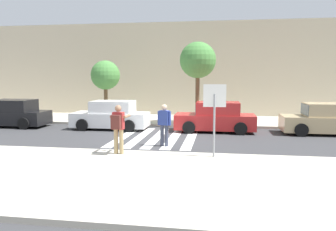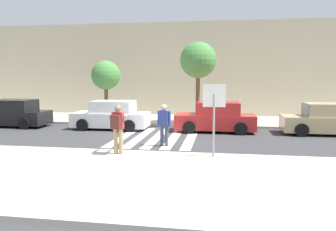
# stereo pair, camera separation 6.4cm
# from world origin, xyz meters

# --- Properties ---
(ground_plane) EXTENTS (120.00, 120.00, 0.00)m
(ground_plane) POSITION_xyz_m (0.00, 0.00, 0.00)
(ground_plane) COLOR #38383A
(sidewalk_near) EXTENTS (60.00, 6.00, 0.14)m
(sidewalk_near) POSITION_xyz_m (0.00, -6.20, 0.07)
(sidewalk_near) COLOR beige
(sidewalk_near) RESTS_ON ground
(sidewalk_far) EXTENTS (60.00, 4.80, 0.14)m
(sidewalk_far) POSITION_xyz_m (0.00, 6.00, 0.07)
(sidewalk_far) COLOR beige
(sidewalk_far) RESTS_ON ground
(building_facade_far) EXTENTS (56.00, 4.00, 6.66)m
(building_facade_far) POSITION_xyz_m (0.00, 10.40, 3.33)
(building_facade_far) COLOR beige
(building_facade_far) RESTS_ON ground
(crosswalk_stripe_0) EXTENTS (0.44, 5.20, 0.01)m
(crosswalk_stripe_0) POSITION_xyz_m (-1.60, 0.20, 0.00)
(crosswalk_stripe_0) COLOR silver
(crosswalk_stripe_0) RESTS_ON ground
(crosswalk_stripe_1) EXTENTS (0.44, 5.20, 0.01)m
(crosswalk_stripe_1) POSITION_xyz_m (-0.80, 0.20, 0.00)
(crosswalk_stripe_1) COLOR silver
(crosswalk_stripe_1) RESTS_ON ground
(crosswalk_stripe_2) EXTENTS (0.44, 5.20, 0.01)m
(crosswalk_stripe_2) POSITION_xyz_m (0.00, 0.20, 0.00)
(crosswalk_stripe_2) COLOR silver
(crosswalk_stripe_2) RESTS_ON ground
(crosswalk_stripe_3) EXTENTS (0.44, 5.20, 0.01)m
(crosswalk_stripe_3) POSITION_xyz_m (0.80, 0.20, 0.00)
(crosswalk_stripe_3) COLOR silver
(crosswalk_stripe_3) RESTS_ON ground
(crosswalk_stripe_4) EXTENTS (0.44, 5.20, 0.01)m
(crosswalk_stripe_4) POSITION_xyz_m (1.60, 0.20, 0.00)
(crosswalk_stripe_4) COLOR silver
(crosswalk_stripe_4) RESTS_ON ground
(stop_sign) EXTENTS (0.76, 0.08, 2.46)m
(stop_sign) POSITION_xyz_m (2.72, -3.71, 1.93)
(stop_sign) COLOR gray
(stop_sign) RESTS_ON sidewalk_near
(photographer_with_backpack) EXTENTS (0.61, 0.86, 1.72)m
(photographer_with_backpack) POSITION_xyz_m (-0.60, -3.84, 1.17)
(photographer_with_backpack) COLOR tan
(photographer_with_backpack) RESTS_ON sidewalk_near
(pedestrian_crossing) EXTENTS (0.57, 0.31, 1.72)m
(pedestrian_crossing) POSITION_xyz_m (0.67, -1.66, 0.97)
(pedestrian_crossing) COLOR #474C60
(pedestrian_crossing) RESTS_ON ground
(parked_car_black) EXTENTS (4.10, 1.92, 1.55)m
(parked_car_black) POSITION_xyz_m (-8.81, 2.30, 0.73)
(parked_car_black) COLOR black
(parked_car_black) RESTS_ON ground
(parked_car_white) EXTENTS (4.10, 1.92, 1.55)m
(parked_car_white) POSITION_xyz_m (-2.92, 2.30, 0.73)
(parked_car_white) COLOR white
(parked_car_white) RESTS_ON ground
(parked_car_red) EXTENTS (4.10, 1.92, 1.55)m
(parked_car_red) POSITION_xyz_m (2.72, 2.30, 0.73)
(parked_car_red) COLOR red
(parked_car_red) RESTS_ON ground
(parked_car_tan) EXTENTS (4.10, 1.92, 1.55)m
(parked_car_tan) POSITION_xyz_m (8.10, 2.30, 0.73)
(parked_car_tan) COLOR tan
(parked_car_tan) RESTS_ON ground
(street_tree_west) EXTENTS (1.81, 1.81, 3.72)m
(street_tree_west) POSITION_xyz_m (-4.13, 4.91, 2.92)
(street_tree_west) COLOR brown
(street_tree_west) RESTS_ON sidewalk_far
(street_tree_center) EXTENTS (2.09, 2.09, 4.71)m
(street_tree_center) POSITION_xyz_m (1.64, 4.33, 3.76)
(street_tree_center) COLOR brown
(street_tree_center) RESTS_ON sidewalk_far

